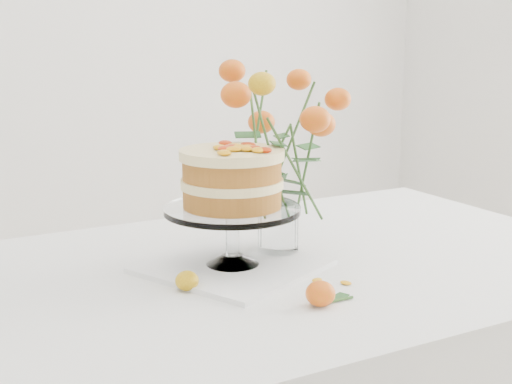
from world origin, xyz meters
TOP-DOWN VIEW (x-y plane):
  - table at (0.00, 0.00)m, footprint 1.43×0.93m
  - napkin at (-0.13, 0.01)m, footprint 0.41×0.41m
  - cake_stand at (-0.13, 0.01)m, footprint 0.28×0.28m
  - rose_vase at (0.00, 0.04)m, footprint 0.31×0.31m
  - loose_rose_near at (-0.26, -0.06)m, footprint 0.08×0.05m
  - loose_rose_far at (-0.09, -0.25)m, footprint 0.10×0.05m
  - stray_petal_a at (-0.12, -0.10)m, footprint 0.03×0.02m
  - stray_petal_b at (-0.02, -0.14)m, footprint 0.03×0.02m
  - stray_petal_c at (0.02, -0.18)m, footprint 0.03×0.02m
  - stray_petal_d at (-0.26, -0.05)m, footprint 0.03×0.02m

SIDE VIEW (x-z plane):
  - table at x=0.00m, z-range 0.30..1.05m
  - stray_petal_a at x=-0.12m, z-range 0.76..0.76m
  - stray_petal_b at x=-0.02m, z-range 0.76..0.76m
  - stray_petal_c at x=0.02m, z-range 0.76..0.76m
  - stray_petal_d at x=-0.26m, z-range 0.76..0.76m
  - napkin at x=-0.13m, z-range 0.76..0.77m
  - loose_rose_near at x=-0.26m, z-range 0.76..0.79m
  - loose_rose_far at x=-0.09m, z-range 0.76..0.80m
  - cake_stand at x=-0.13m, z-range 0.81..1.06m
  - rose_vase at x=0.00m, z-range 0.79..1.23m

